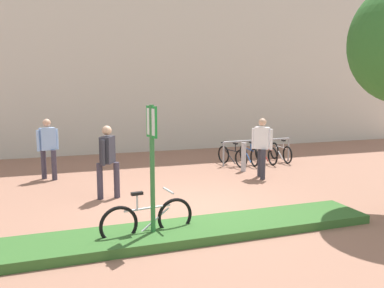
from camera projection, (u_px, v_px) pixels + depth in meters
ground_plane at (190, 206)px, 8.66m from camera, size 60.00×60.00×0.00m
building_facade at (123, 26)px, 15.59m from camera, size 28.00×1.20×10.00m
planter_strip at (188, 232)px, 6.93m from camera, size 7.00×1.10×0.16m
parking_sign_post at (152, 153)px, 6.52m from camera, size 0.10×0.36×2.31m
bike_at_sign at (148, 220)px, 6.75m from camera, size 1.67×0.42×0.86m
bike_rack_cluster at (257, 153)px, 13.49m from camera, size 2.65×1.67×0.83m
bollard_steel at (244, 157)px, 12.22m from camera, size 0.16×0.16×0.90m
person_shirt_white at (262, 144)px, 11.25m from camera, size 0.46×0.51×1.72m
person_suited_navy at (108, 157)px, 9.15m from camera, size 0.53×0.54×1.72m
person_shirt_blue at (48, 145)px, 11.05m from camera, size 0.58×0.38×1.72m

